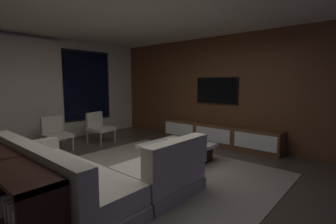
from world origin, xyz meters
TOP-DOWN VIEW (x-y plane):
  - floor at (0.00, 0.00)m, footprint 9.20×9.20m
  - back_wall_with_window at (-0.06, 3.62)m, footprint 6.60×0.30m
  - media_wall at (3.06, 0.00)m, footprint 0.12×7.80m
  - ceiling at (0.00, 0.00)m, footprint 8.20×8.20m
  - area_rug at (0.35, -0.10)m, footprint 3.20×3.80m
  - sectional_couch at (-0.87, -0.05)m, footprint 1.98×2.50m
  - coffee_table at (1.07, 0.01)m, footprint 1.16×1.16m
  - book_stack_on_coffee_table at (1.04, 0.09)m, footprint 0.27×0.21m
  - accent_chair_near_window at (0.97, 2.54)m, footprint 0.62×0.64m
  - accent_chair_by_curtain at (-0.11, 2.61)m, footprint 0.55×0.57m
  - media_console at (2.77, 0.05)m, footprint 0.46×3.10m
  - mounted_tv at (2.95, 0.25)m, footprint 0.05×1.15m
  - console_table_behind_couch at (-1.79, 0.08)m, footprint 0.40×2.10m

SIDE VIEW (x-z plane):
  - floor at x=0.00m, z-range 0.00..0.00m
  - area_rug at x=0.35m, z-range 0.00..0.01m
  - coffee_table at x=1.07m, z-range 0.01..0.37m
  - media_console at x=2.77m, z-range -0.01..0.51m
  - sectional_couch at x=-0.87m, z-range -0.12..0.70m
  - console_table_behind_couch at x=-1.79m, z-range 0.04..0.78m
  - book_stack_on_coffee_table at x=1.04m, z-range 0.36..0.47m
  - accent_chair_near_window at x=0.97m, z-range 0.04..0.82m
  - accent_chair_by_curtain at x=-0.11m, z-range 0.04..0.82m
  - back_wall_with_window at x=-0.06m, z-range -0.01..2.69m
  - media_wall at x=3.06m, z-range 0.00..2.70m
  - mounted_tv at x=2.95m, z-range 1.02..1.68m
  - ceiling at x=0.00m, z-range 2.70..2.70m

